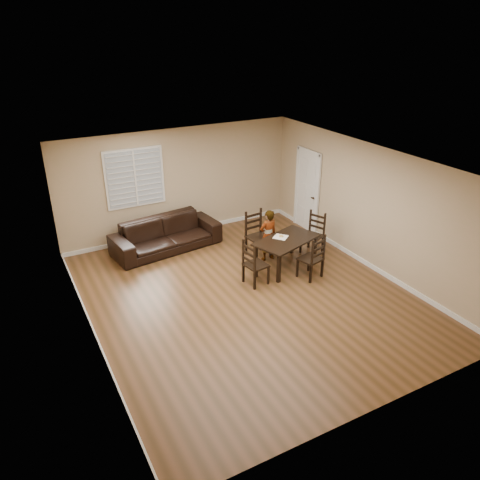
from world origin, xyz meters
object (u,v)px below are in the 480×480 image
at_px(chair_far, 315,260).
at_px(sofa, 166,234).
at_px(child, 268,235).
at_px(dining_table, 286,243).
at_px(donut, 281,236).
at_px(chair_right, 315,233).
at_px(chair_left, 251,266).
at_px(chair_near, 255,234).

distance_m(chair_far, sofa, 3.63).
xyz_separation_m(child, sofa, (-1.85, 1.61, -0.23)).
distance_m(dining_table, child, 0.52).
bearing_deg(sofa, child, -48.63).
bearing_deg(dining_table, donut, 83.66).
bearing_deg(donut, sofa, 135.38).
bearing_deg(child, dining_table, 104.81).
distance_m(chair_right, donut, 1.13).
xyz_separation_m(dining_table, child, (-0.16, 0.50, 0.02)).
relative_size(child, sofa, 0.47).
distance_m(donut, sofa, 2.80).
relative_size(chair_right, donut, 10.10).
height_order(dining_table, chair_left, chair_left).
distance_m(chair_near, child, 0.43).
distance_m(chair_right, child, 1.23).
distance_m(child, donut, 0.37).
height_order(chair_far, child, child).
distance_m(chair_near, chair_far, 1.72).
relative_size(chair_near, sofa, 0.42).
distance_m(child, sofa, 2.46).
bearing_deg(chair_near, donut, -78.70).
xyz_separation_m(chair_near, sofa, (-1.74, 1.21, -0.11)).
bearing_deg(chair_right, chair_near, -134.91).
distance_m(chair_far, chair_right, 1.36).
bearing_deg(chair_right, dining_table, -93.81).
height_order(chair_left, chair_right, chair_left).
bearing_deg(chair_near, chair_far, -79.17).
height_order(chair_right, sofa, chair_right).
bearing_deg(donut, child, 111.02).
relative_size(chair_left, child, 0.82).
xyz_separation_m(chair_left, donut, (1.03, 0.49, 0.25)).
xyz_separation_m(chair_right, donut, (-1.08, -0.19, 0.25)).
bearing_deg(chair_far, chair_near, -87.89).
bearing_deg(donut, chair_right, 10.17).
xyz_separation_m(chair_left, sofa, (-0.95, 2.44, -0.07)).
bearing_deg(chair_left, chair_far, -115.99).
bearing_deg(chair_far, child, -87.06).
bearing_deg(chair_right, chair_left, -94.57).
bearing_deg(donut, dining_table, -78.18).
bearing_deg(chair_near, child, -81.76).
bearing_deg(chair_far, sofa, -66.68).
height_order(chair_left, child, child).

